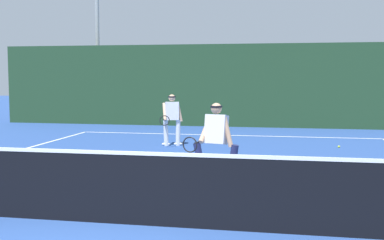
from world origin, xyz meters
The scene contains 10 objects.
ground_plane centered at (0.00, 0.00, 0.00)m, with size 80.00×80.00×0.00m, color #2A4A8F.
court_line_baseline_far centered at (0.00, 10.67, 0.00)m, with size 10.40×0.10×0.01m, color white.
court_line_service centered at (0.00, 6.36, 0.00)m, with size 8.48×0.10×0.01m, color white.
court_line_centre centered at (0.00, 3.20, 0.00)m, with size 0.10×6.40×0.01m, color white.
tennis_net centered at (0.00, 0.00, 0.53)m, with size 11.40×0.09×1.07m.
player_near centered at (0.79, 2.79, 0.86)m, with size 1.01×0.86×1.57m.
player_far centered at (-1.26, 7.81, 0.83)m, with size 0.64×0.88×1.52m.
tennis_ball centered at (3.57, 8.28, 0.03)m, with size 0.07×0.07×0.07m, color #D1E033.
back_fence_windscreen centered at (0.00, 13.60, 1.67)m, with size 19.94×0.12×3.33m, color #203F25.
light_pole centered at (-6.41, 15.05, 4.81)m, with size 0.55×0.44×7.91m.
Camera 1 is at (2.16, -6.57, 2.08)m, focal length 47.00 mm.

